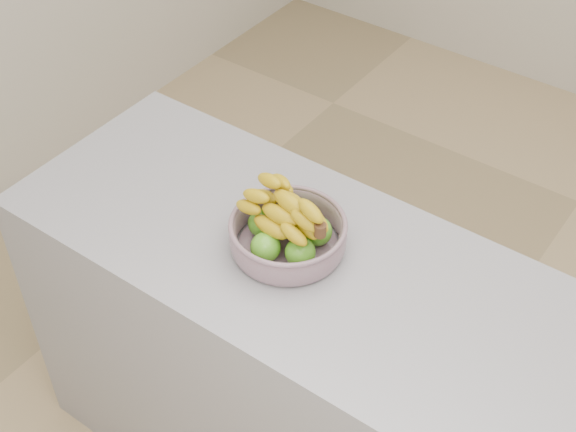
# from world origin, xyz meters

# --- Properties ---
(ground) EXTENTS (4.00, 4.00, 0.00)m
(ground) POSITION_xyz_m (0.00, 0.00, 0.00)
(ground) COLOR tan
(ground) RESTS_ON ground
(counter) EXTENTS (2.00, 0.60, 0.90)m
(counter) POSITION_xyz_m (0.00, -0.43, 0.45)
(counter) COLOR gray
(counter) RESTS_ON ground
(fruit_bowl) EXTENTS (0.27, 0.27, 0.16)m
(fruit_bowl) POSITION_xyz_m (-0.30, -0.43, 0.95)
(fruit_bowl) COLOR #939CB1
(fruit_bowl) RESTS_ON counter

